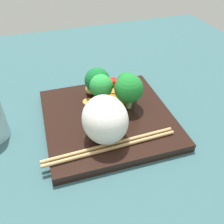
{
  "coord_description": "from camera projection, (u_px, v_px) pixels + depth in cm",
  "views": [
    {
      "loc": [
        11.59,
        36.91,
        33.76
      ],
      "look_at": [
        -0.33,
        1.73,
        3.69
      ],
      "focal_mm": 39.56,
      "sensor_mm": 36.0,
      "label": 1
    }
  ],
  "objects": [
    {
      "name": "broccoli_floret_1",
      "position": [
        98.0,
        80.0,
        0.53
      ],
      "size": [
        5.53,
        5.53,
        6.79
      ],
      "color": "#72BC4D",
      "rests_on": "square_plate"
    },
    {
      "name": "carrot_slice_3",
      "position": [
        116.0,
        110.0,
        0.51
      ],
      "size": [
        2.97,
        2.97,
        0.69
      ],
      "primitive_type": "cylinder",
      "rotation": [
        0.0,
        0.0,
        4.92
      ],
      "color": "orange",
      "rests_on": "square_plate"
    },
    {
      "name": "broccoli_floret_0",
      "position": [
        102.0,
        87.0,
        0.51
      ],
      "size": [
        4.88,
        4.88,
        6.9
      ],
      "color": "#59A23C",
      "rests_on": "square_plate"
    },
    {
      "name": "chicken_piece_1",
      "position": [
        91.0,
        89.0,
        0.56
      ],
      "size": [
        2.99,
        3.33,
        2.18
      ],
      "primitive_type": "ellipsoid",
      "rotation": [
        0.0,
        0.0,
        4.89
      ],
      "color": "tan",
      "rests_on": "square_plate"
    },
    {
      "name": "pepper_chunk_0",
      "position": [
        106.0,
        106.0,
        0.51
      ],
      "size": [
        3.01,
        3.0,
        2.39
      ],
      "primitive_type": "cube",
      "rotation": [
        0.0,
        0.0,
        4.36
      ],
      "color": "red",
      "rests_on": "square_plate"
    },
    {
      "name": "chicken_piece_0",
      "position": [
        123.0,
        83.0,
        0.58
      ],
      "size": [
        2.62,
        3.26,
        2.12
      ],
      "primitive_type": "ellipsoid",
      "rotation": [
        0.0,
        0.0,
        4.65
      ],
      "color": "tan",
      "rests_on": "square_plate"
    },
    {
      "name": "broccoli_floret_2",
      "position": [
        127.0,
        83.0,
        0.53
      ],
      "size": [
        4.28,
        4.28,
        6.11
      ],
      "color": "#6AA24B",
      "rests_on": "square_plate"
    },
    {
      "name": "carrot_slice_1",
      "position": [
        98.0,
        88.0,
        0.58
      ],
      "size": [
        2.71,
        2.71,
        0.44
      ],
      "primitive_type": "cylinder",
      "rotation": [
        0.0,
        0.0,
        5.88
      ],
      "color": "orange",
      "rests_on": "square_plate"
    },
    {
      "name": "carrot_slice_4",
      "position": [
        115.0,
        91.0,
        0.56
      ],
      "size": [
        3.06,
        3.06,
        0.67
      ],
      "primitive_type": "cylinder",
      "rotation": [
        0.0,
        0.0,
        4.85
      ],
      "color": "orange",
      "rests_on": "square_plate"
    },
    {
      "name": "broccoli_floret_3",
      "position": [
        129.0,
        89.0,
        0.5
      ],
      "size": [
        5.92,
        5.92,
        7.59
      ],
      "color": "#6BA055",
      "rests_on": "square_plate"
    },
    {
      "name": "chopstick_pair",
      "position": [
        111.0,
        146.0,
        0.43
      ],
      "size": [
        24.22,
        1.88,
        0.65
      ],
      "rotation": [
        0.0,
        0.0,
        3.15
      ],
      "color": "tan",
      "rests_on": "square_plate"
    },
    {
      "name": "carrot_slice_2",
      "position": [
        111.0,
        98.0,
        0.55
      ],
      "size": [
        2.77,
        2.77,
        0.41
      ],
      "primitive_type": "cylinder",
      "rotation": [
        0.0,
        0.0,
        1.49
      ],
      "color": "orange",
      "rests_on": "square_plate"
    },
    {
      "name": "rice_mound",
      "position": [
        105.0,
        120.0,
        0.43
      ],
      "size": [
        8.04,
        9.13,
        8.45
      ],
      "primitive_type": "ellipsoid",
      "rotation": [
        0.0,
        0.0,
        4.71
      ],
      "color": "white",
      "rests_on": "square_plate"
    },
    {
      "name": "carrot_slice_0",
      "position": [
        88.0,
        102.0,
        0.53
      ],
      "size": [
        3.1,
        3.1,
        0.42
      ],
      "primitive_type": "cylinder",
      "rotation": [
        0.0,
        0.0,
        1.21
      ],
      "color": "orange",
      "rests_on": "square_plate"
    },
    {
      "name": "carrot_slice_5",
      "position": [
        120.0,
        102.0,
        0.53
      ],
      "size": [
        3.03,
        3.03,
        0.77
      ],
      "primitive_type": "cylinder",
      "rotation": [
        0.0,
        0.0,
        5.32
      ],
      "color": "orange",
      "rests_on": "square_plate"
    },
    {
      "name": "pepper_chunk_1",
      "position": [
        111.0,
        84.0,
        0.57
      ],
      "size": [
        3.04,
        2.36,
        2.14
      ],
      "primitive_type": "cube",
      "rotation": [
        0.0,
        0.0,
        6.15
      ],
      "color": "red",
      "rests_on": "square_plate"
    },
    {
      "name": "square_plate",
      "position": [
        108.0,
        118.0,
        0.51
      ],
      "size": [
        26.13,
        26.13,
        1.69
      ],
      "primitive_type": "cube",
      "rotation": [
        0.0,
        0.0,
        -0.03
      ],
      "color": "black",
      "rests_on": "ground_plane"
    },
    {
      "name": "ground_plane",
      "position": [
        108.0,
        125.0,
        0.52
      ],
      "size": [
        110.0,
        110.0,
        2.0
      ],
      "primitive_type": "cube",
      "color": "#31585C"
    }
  ]
}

